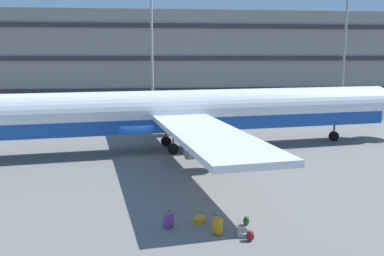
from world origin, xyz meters
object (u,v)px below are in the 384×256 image
Objects in this scene: backpack_laid_flat at (246,221)px; airliner at (182,113)px; suitcase_silver at (243,233)px; suitcase_orange at (200,220)px; backpack_scuffed at (219,223)px; backpack_red at (250,236)px; suitcase_teal at (168,220)px; suitcase_purple at (218,226)px.

airliner is at bearing 95.93° from backpack_laid_flat.
suitcase_orange reaches higher than suitcase_silver.
suitcase_orange is (-0.45, -16.02, -3.04)m from airliner.
backpack_scuffed is 1.15× the size of backpack_red.
suitcase_orange is 1.62× the size of backpack_red.
suitcase_silver is at bearing -19.38° from suitcase_teal.
suitcase_purple is 0.72m from backpack_scuffed.
backpack_laid_flat reaches higher than suitcase_orange.
suitcase_silver is 0.68m from backpack_red.
backpack_laid_flat is (3.70, -0.09, -0.17)m from suitcase_teal.
airliner is 18.58m from backpack_red.
airliner is 88.41× the size of backpack_red.
airliner is at bearing 91.30° from backpack_scuffed.
suitcase_purple is 1.13× the size of suitcase_silver.
backpack_laid_flat is at bearing -14.03° from suitcase_orange.
backpack_scuffed reaches higher than suitcase_silver.
suitcase_orange is at bearing 137.54° from suitcase_silver.
backpack_red is at bearing -53.13° from backpack_scuffed.
suitcase_orange is 2.24m from backpack_laid_flat.
backpack_scuffed is at bearing -42.93° from suitcase_orange.
airliner reaches higher than suitcase_silver.
suitcase_purple is 1.70× the size of backpack_scuffed.
backpack_scuffed is (0.19, 0.68, -0.17)m from suitcase_purple.
suitcase_purple is at bearing -89.37° from airliner.
suitcase_teal is at bearing 172.25° from backpack_scuffed.
backpack_scuffed reaches higher than suitcase_orange.
suitcase_teal is 1.88× the size of backpack_laid_flat.
suitcase_silver is 1.15m from backpack_laid_flat.
suitcase_silver is 1.25m from backpack_scuffed.
suitcase_orange is at bearing 16.62° from suitcase_teal.
airliner is 51.47× the size of suitcase_silver.
backpack_laid_flat reaches higher than suitcase_silver.
suitcase_silver is at bearing -85.76° from airliner.
airliner reaches higher than suitcase_purple.
airliner is at bearing 94.24° from suitcase_silver.
backpack_laid_flat is at bearing 68.68° from suitcase_silver.
suitcase_teal is at bearing 178.62° from backpack_laid_flat.
suitcase_orange is (-0.64, 1.45, -0.28)m from suitcase_purple.
suitcase_purple is 1.94× the size of backpack_red.
airliner is 94.71× the size of backpack_laid_flat.
suitcase_silver is at bearing -42.46° from suitcase_orange.
suitcase_purple reaches higher than suitcase_teal.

